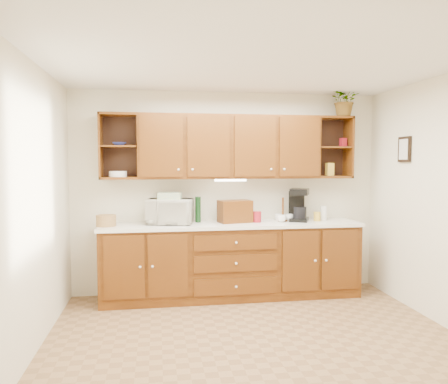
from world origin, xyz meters
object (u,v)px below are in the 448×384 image
object	(u,v)px
bread_box	(235,211)
potted_plant	(345,100)
microwave	(170,211)
coffee_maker	(299,205)

from	to	relation	value
bread_box	potted_plant	bearing A→B (deg)	-9.71
microwave	bread_box	distance (m)	0.81
bread_box	potted_plant	size ratio (longest dim) A/B	0.95
microwave	potted_plant	distance (m)	2.68
bread_box	coffee_maker	bearing A→B (deg)	-10.94
coffee_maker	potted_plant	size ratio (longest dim) A/B	1.00
microwave	coffee_maker	world-z (taller)	coffee_maker
bread_box	coffee_maker	size ratio (longest dim) A/B	0.95
microwave	coffee_maker	size ratio (longest dim) A/B	1.31
microwave	potted_plant	bearing A→B (deg)	11.73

